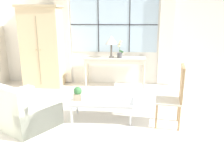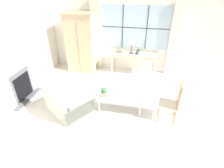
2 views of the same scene
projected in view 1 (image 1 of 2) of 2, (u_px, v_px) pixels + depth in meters
name	position (u px, v px, depth m)	size (l,w,h in m)	color
ground_plane	(101.00, 134.00, 4.09)	(14.00, 14.00, 0.00)	silver
wall_back_windowed	(114.00, 32.00, 6.58)	(7.20, 0.14, 2.80)	silver
armoire	(43.00, 47.00, 6.44)	(1.05, 0.69, 2.07)	tan
console_table	(115.00, 61.00, 6.49)	(1.59, 0.44, 0.77)	beige
table_lamp	(111.00, 41.00, 6.33)	(0.31, 0.31, 0.55)	#4C4742
potted_orchid	(120.00, 51.00, 6.37)	(0.16, 0.12, 0.45)	#4C4C51
armchair_upholstered	(24.00, 111.00, 4.32)	(1.27, 1.23, 0.79)	beige
side_chair_wooden	(175.00, 93.00, 4.24)	(0.49, 0.49, 1.08)	beige
coffee_table	(102.00, 102.00, 4.56)	(1.15, 0.57, 0.39)	silver
potted_plant_small	(78.00, 93.00, 4.48)	(0.15, 0.15, 0.25)	tan
pillar_candle	(126.00, 97.00, 4.46)	(0.10, 0.10, 0.16)	silver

